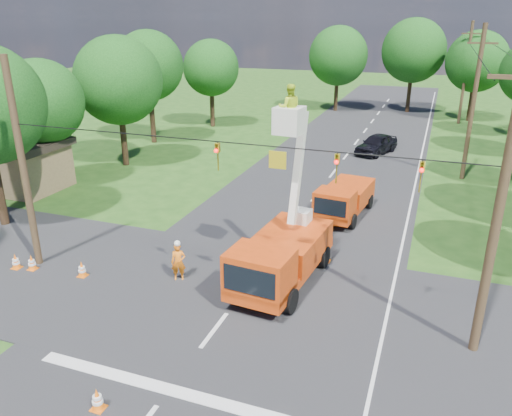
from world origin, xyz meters
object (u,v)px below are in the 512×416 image
at_px(traffic_cone_6, 16,261).
at_px(tree_far_b, 414,51).
at_px(pole_left, 23,167).
at_px(tree_left_d, 118,81).
at_px(ground_worker, 178,262).
at_px(distant_car, 376,144).
at_px(traffic_cone_5, 32,263).
at_px(shed, 20,164).
at_px(tree_far_c, 477,61).
at_px(traffic_cone_3, 335,219).
at_px(pole_right_far, 466,73).
at_px(pole_right_near, 499,206).
at_px(second_truck, 344,199).
at_px(tree_left_f, 211,68).
at_px(bucket_truck, 282,247).
at_px(tree_left_e, 149,66).
at_px(pole_right_mid, 473,103).
at_px(traffic_cone_4, 82,269).
at_px(traffic_cone_2, 326,255).
at_px(tree_far_a, 338,56).
at_px(tree_left_c, 41,102).
at_px(traffic_cone_0, 97,399).

xyz_separation_m(traffic_cone_6, tree_far_b, (13.07, 45.75, 6.45)).
relative_size(pole_left, tree_left_d, 0.97).
distance_m(ground_worker, tree_far_b, 44.96).
distance_m(distant_car, tree_left_d, 20.36).
relative_size(ground_worker, traffic_cone_5, 2.34).
relative_size(shed, tree_far_c, 0.60).
distance_m(traffic_cone_3, pole_right_far, 32.16).
distance_m(pole_right_near, tree_far_c, 42.02).
bearing_deg(traffic_cone_6, shed, 132.21).
relative_size(second_truck, tree_left_f, 0.66).
xyz_separation_m(bucket_truck, traffic_cone_3, (0.82, 6.88, -1.33)).
distance_m(ground_worker, pole_right_far, 41.02).
bearing_deg(tree_left_e, pole_right_mid, -4.52).
xyz_separation_m(bucket_truck, traffic_cone_4, (-8.08, -2.34, -1.33)).
bearing_deg(tree_far_b, traffic_cone_2, -90.68).
bearing_deg(pole_left, traffic_cone_6, -127.06).
xyz_separation_m(tree_far_b, tree_far_c, (6.50, -3.00, -0.75)).
xyz_separation_m(tree_left_e, tree_left_f, (2.00, 8.00, -0.81)).
bearing_deg(pole_right_near, bucket_truck, 164.78).
bearing_deg(tree_far_a, tree_left_f, -127.01).
height_order(traffic_cone_3, tree_left_c, tree_left_c).
bearing_deg(tree_far_c, second_truck, -102.97).
relative_size(second_truck, pole_right_mid, 0.55).
xyz_separation_m(traffic_cone_2, pole_left, (-12.02, -4.57, 4.14)).
distance_m(tree_left_c, tree_far_a, 35.90).
bearing_deg(tree_left_f, traffic_cone_4, -75.38).
xyz_separation_m(traffic_cone_3, tree_left_d, (-17.02, 6.14, 5.77)).
relative_size(traffic_cone_4, tree_left_c, 0.09).
xyz_separation_m(traffic_cone_0, traffic_cone_6, (-8.58, 5.80, 0.00)).
bearing_deg(tree_left_c, pole_right_far, 51.12).
relative_size(ground_worker, traffic_cone_3, 2.34).
bearing_deg(tree_far_a, pole_right_mid, -59.59).
xyz_separation_m(tree_left_d, tree_left_e, (-1.80, 7.00, 0.37)).
distance_m(ground_worker, tree_far_c, 43.32).
bearing_deg(ground_worker, traffic_cone_0, -104.26).
xyz_separation_m(distant_car, tree_left_e, (-18.89, -2.70, 5.70)).
relative_size(pole_right_near, tree_far_b, 0.97).
bearing_deg(pole_right_near, traffic_cone_2, 142.62).
height_order(traffic_cone_5, pole_right_far, pole_right_far).
relative_size(traffic_cone_5, pole_left, 0.08).
height_order(pole_left, tree_left_f, pole_left).
bearing_deg(traffic_cone_3, tree_far_b, 88.45).
bearing_deg(tree_far_c, ground_worker, -106.76).
relative_size(tree_left_d, tree_far_c, 1.01).
height_order(tree_left_c, tree_far_a, tree_far_a).
bearing_deg(tree_far_a, tree_left_c, -108.69).
distance_m(traffic_cone_3, shed, 20.08).
distance_m(pole_right_mid, pole_right_far, 20.00).
height_order(traffic_cone_2, pole_left, pole_left).
bearing_deg(shed, pole_right_near, -16.80).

